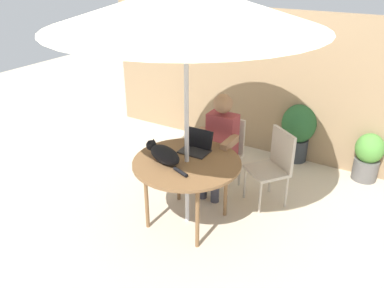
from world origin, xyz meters
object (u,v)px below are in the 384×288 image
(patio_table, at_px, (187,166))
(potted_plant_near_fence, at_px, (298,129))
(patio_umbrella, at_px, (186,5))
(laptop, at_px, (197,145))
(cat, at_px, (163,154))
(person_seated, at_px, (219,140))
(potted_plant_by_chair, at_px, (368,156))
(chair_empty, at_px, (274,162))
(chair_occupied, at_px, (225,148))

(patio_table, height_order, potted_plant_near_fence, potted_plant_near_fence)
(patio_table, distance_m, patio_umbrella, 1.54)
(laptop, height_order, cat, laptop)
(patio_table, height_order, person_seated, person_seated)
(laptop, relative_size, potted_plant_by_chair, 0.49)
(potted_plant_by_chair, bearing_deg, person_seated, -140.69)
(patio_umbrella, xyz_separation_m, chair_empty, (0.63, 0.83, -1.71))
(potted_plant_near_fence, bearing_deg, patio_table, -105.54)
(patio_table, xyz_separation_m, cat, (-0.20, -0.13, 0.14))
(potted_plant_near_fence, bearing_deg, laptop, -108.91)
(patio_umbrella, relative_size, person_seated, 2.02)
(patio_umbrella, bearing_deg, potted_plant_by_chair, 52.41)
(patio_table, relative_size, person_seated, 0.90)
(patio_umbrella, distance_m, person_seated, 1.69)
(person_seated, relative_size, potted_plant_by_chair, 1.94)
(person_seated, xyz_separation_m, potted_plant_by_chair, (1.48, 1.21, -0.35))
(laptop, bearing_deg, patio_umbrella, -81.88)
(person_seated, distance_m, cat, 0.87)
(chair_empty, bearing_deg, person_seated, -168.75)
(person_seated, distance_m, potted_plant_near_fence, 1.41)
(patio_umbrella, height_order, person_seated, patio_umbrella)
(cat, bearing_deg, potted_plant_near_fence, 70.49)
(patio_umbrella, bearing_deg, person_seated, 90.00)
(laptop, bearing_deg, person_seated, 85.16)
(person_seated, bearing_deg, chair_empty, 11.25)
(person_seated, relative_size, cat, 1.96)
(patio_table, height_order, potted_plant_by_chair, patio_table)
(patio_table, bearing_deg, potted_plant_near_fence, 74.46)
(chair_empty, xyz_separation_m, laptop, (-0.67, -0.57, 0.29))
(patio_table, xyz_separation_m, chair_empty, (0.63, 0.83, -0.17))
(patio_umbrella, relative_size, potted_plant_by_chair, 3.91)
(potted_plant_by_chair, bearing_deg, potted_plant_near_fence, 175.91)
(patio_umbrella, xyz_separation_m, cat, (-0.20, -0.13, -1.40))
(chair_empty, height_order, person_seated, person_seated)
(chair_occupied, distance_m, laptop, 0.67)
(chair_empty, distance_m, potted_plant_by_chair, 1.39)
(chair_empty, bearing_deg, cat, -130.68)
(chair_empty, distance_m, laptop, 0.92)
(patio_table, bearing_deg, patio_umbrella, 0.00)
(patio_table, distance_m, potted_plant_near_fence, 2.07)
(patio_umbrella, xyz_separation_m, potted_plant_by_chair, (1.48, 1.92, -1.89))
(chair_occupied, bearing_deg, cat, -101.19)
(patio_umbrella, bearing_deg, potted_plant_near_fence, 74.46)
(potted_plant_near_fence, xyz_separation_m, potted_plant_by_chair, (0.93, -0.07, -0.13))
(cat, relative_size, potted_plant_by_chair, 0.99)
(patio_umbrella, distance_m, potted_plant_near_fence, 2.71)
(patio_umbrella, bearing_deg, patio_table, 0.00)
(chair_occupied, distance_m, person_seated, 0.23)
(potted_plant_by_chair, bearing_deg, chair_empty, -128.02)
(patio_umbrella, xyz_separation_m, person_seated, (0.00, 0.71, -1.53))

